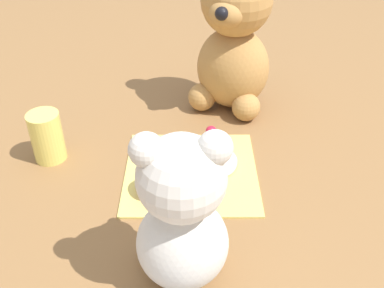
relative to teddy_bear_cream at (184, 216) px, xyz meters
The scene contains 8 objects.
ground_plane 0.22m from the teddy_bear_cream, 92.87° to the right, with size 4.00×4.00×0.00m, color olive.
knitted_placemat 0.22m from the teddy_bear_cream, 92.87° to the right, with size 0.21×0.20×0.01m, color #E0D166.
teddy_bear_cream is the anchor object (origin of this frame).
teddy_bear_tan 0.42m from the teddy_bear_cream, 102.03° to the right, with size 0.17×0.17×0.28m.
cupcake_near_cream_bear 0.17m from the teddy_bear_cream, 75.04° to the right, with size 0.05×0.05×0.06m.
saucer_plate 0.24m from the teddy_bear_cream, 100.74° to the right, with size 0.09×0.09×0.01m, color white.
cupcake_near_tan_bear 0.23m from the teddy_bear_cream, 100.74° to the right, with size 0.04×0.04×0.06m.
juice_glass 0.33m from the teddy_bear_cream, 47.16° to the right, with size 0.05×0.05×0.08m, color #EADB66.
Camera 1 is at (0.00, 0.55, 0.45)m, focal length 42.00 mm.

